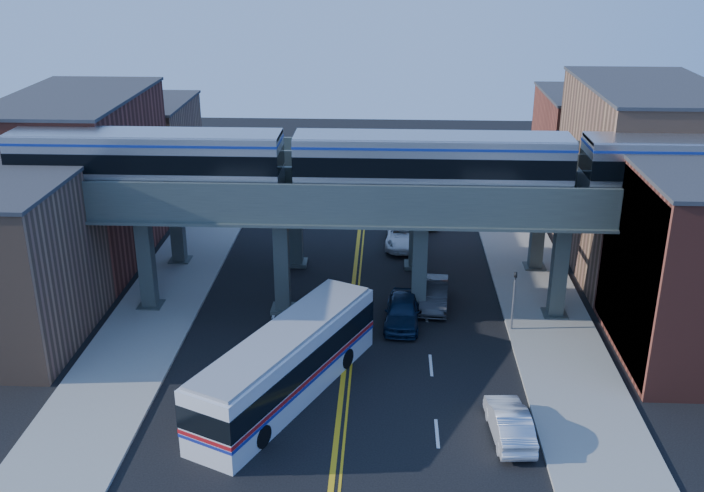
{
  "coord_description": "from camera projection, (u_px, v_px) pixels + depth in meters",
  "views": [
    {
      "loc": [
        2.08,
        -33.73,
        20.92
      ],
      "look_at": [
        0.18,
        6.24,
        4.93
      ],
      "focal_mm": 40.0,
      "sensor_mm": 36.0,
      "label": 1
    }
  ],
  "objects": [
    {
      "name": "mural_panel",
      "position": [
        628.0,
        270.0,
        40.44
      ],
      "size": [
        0.1,
        9.5,
        9.5
      ],
      "primitive_type": "cube",
      "color": "teal",
      "rests_on": "ground"
    },
    {
      "name": "sidewalk_east",
      "position": [
        540.0,
        300.0,
        47.88
      ],
      "size": [
        5.0,
        70.0,
        0.16
      ],
      "primitive_type": "cube",
      "color": "gray",
      "rests_on": "ground"
    },
    {
      "name": "car_lane_b",
      "position": [
        434.0,
        294.0,
        47.05
      ],
      "size": [
        1.98,
        4.79,
        1.54
      ],
      "primitive_type": "imported",
      "rotation": [
        0.0,
        0.0,
        -0.08
      ],
      "color": "#29292B",
      "rests_on": "ground"
    },
    {
      "name": "building_west_a",
      "position": [
        3.0,
        263.0,
        42.0
      ],
      "size": [
        8.0,
        10.0,
        9.0
      ],
      "primitive_type": "cube",
      "color": "#8A6247",
      "rests_on": "ground"
    },
    {
      "name": "ground",
      "position": [
        342.0,
        384.0,
        39.14
      ],
      "size": [
        120.0,
        120.0,
        0.0
      ],
      "primitive_type": "plane",
      "color": "black",
      "rests_on": "ground"
    },
    {
      "name": "car_lane_d",
      "position": [
        425.0,
        210.0,
        61.16
      ],
      "size": [
        2.56,
        5.85,
        1.67
      ],
      "primitive_type": "imported",
      "rotation": [
        0.0,
        0.0,
        -0.04
      ],
      "color": "silver",
      "rests_on": "ground"
    },
    {
      "name": "car_parked_curb",
      "position": [
        509.0,
        422.0,
        34.76
      ],
      "size": [
        1.88,
        4.57,
        1.47
      ],
      "primitive_type": "imported",
      "rotation": [
        0.0,
        0.0,
        3.21
      ],
      "color": "silver",
      "rests_on": "ground"
    },
    {
      "name": "building_east_b",
      "position": [
        640.0,
        180.0,
        50.94
      ],
      "size": [
        8.0,
        14.0,
        12.0
      ],
      "primitive_type": "cube",
      "color": "#8A6247",
      "rests_on": "ground"
    },
    {
      "name": "car_lane_a",
      "position": [
        402.0,
        311.0,
        44.86
      ],
      "size": [
        2.28,
        5.0,
        1.66
      ],
      "primitive_type": "imported",
      "rotation": [
        0.0,
        0.0,
        -0.07
      ],
      "color": "#10203B",
      "rests_on": "ground"
    },
    {
      "name": "building_east_c",
      "position": [
        591.0,
        151.0,
        63.55
      ],
      "size": [
        8.0,
        10.0,
        9.0
      ],
      "primitive_type": "cube",
      "color": "brown",
      "rests_on": "ground"
    },
    {
      "name": "elevated_viaduct_near",
      "position": [
        350.0,
        209.0,
        44.16
      ],
      "size": [
        52.0,
        3.6,
        7.4
      ],
      "color": "#424D4A",
      "rests_on": "ground"
    },
    {
      "name": "traffic_signal",
      "position": [
        514.0,
        294.0,
        43.45
      ],
      "size": [
        0.15,
        0.18,
        4.1
      ],
      "color": "slate",
      "rests_on": "ground"
    },
    {
      "name": "sidewalk_west",
      "position": [
        168.0,
        292.0,
        48.89
      ],
      "size": [
        5.0,
        70.0,
        0.16
      ],
      "primitive_type": "cube",
      "color": "gray",
      "rests_on": "ground"
    },
    {
      "name": "car_lane_c",
      "position": [
        404.0,
        235.0,
        56.34
      ],
      "size": [
        2.7,
        5.46,
        1.49
      ],
      "primitive_type": "imported",
      "rotation": [
        0.0,
        0.0,
        -0.04
      ],
      "color": "white",
      "rests_on": "ground"
    },
    {
      "name": "stop_sign",
      "position": [
        351.0,
        325.0,
        41.26
      ],
      "size": [
        0.76,
        0.09,
        2.63
      ],
      "color": "slate",
      "rests_on": "ground"
    },
    {
      "name": "transit_train",
      "position": [
        432.0,
        162.0,
        42.93
      ],
      "size": [
        46.78,
        2.93,
        3.42
      ],
      "color": "black",
      "rests_on": "elevated_viaduct_near"
    },
    {
      "name": "building_west_c",
      "position": [
        142.0,
        151.0,
        65.37
      ],
      "size": [
        8.0,
        10.0,
        8.0
      ],
      "primitive_type": "cube",
      "color": "#8A6247",
      "rests_on": "ground"
    },
    {
      "name": "elevated_viaduct_far",
      "position": [
        356.0,
        174.0,
        50.65
      ],
      "size": [
        52.0,
        3.6,
        7.4
      ],
      "color": "#424D4A",
      "rests_on": "ground"
    },
    {
      "name": "transit_bus",
      "position": [
        287.0,
        364.0,
        37.63
      ],
      "size": [
        8.07,
        12.77,
        3.3
      ],
      "rotation": [
        0.0,
        0.0,
        1.12
      ],
      "color": "silver",
      "rests_on": "ground"
    },
    {
      "name": "building_west_b",
      "position": [
        82.0,
        180.0,
        52.76
      ],
      "size": [
        8.0,
        14.0,
        11.0
      ],
      "primitive_type": "cube",
      "color": "brown",
      "rests_on": "ground"
    }
  ]
}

